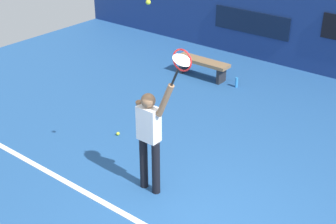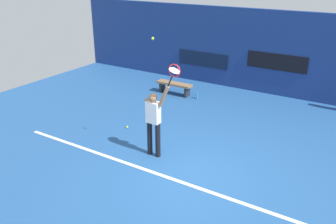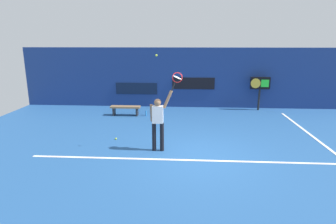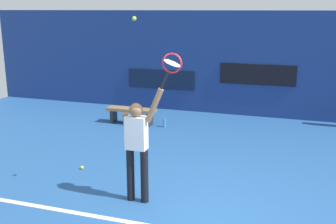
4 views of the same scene
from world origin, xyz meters
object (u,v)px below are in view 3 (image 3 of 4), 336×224
at_px(scoreboard_clock, 260,85).
at_px(tennis_racket, 177,79).
at_px(tennis_ball, 156,55).
at_px(water_bottle, 146,113).
at_px(court_bench, 125,108).
at_px(tennis_player, 158,120).
at_px(spare_ball, 116,139).

bearing_deg(scoreboard_clock, tennis_racket, -124.36).
xyz_separation_m(tennis_ball, water_bottle, (-0.95, 4.21, -2.88)).
distance_m(tennis_ball, scoreboard_clock, 7.53).
height_order(tennis_racket, court_bench, tennis_racket).
xyz_separation_m(tennis_player, spare_ball, (-1.61, 0.92, -0.98)).
bearing_deg(scoreboard_clock, court_bench, -166.99).
bearing_deg(tennis_player, tennis_ball, 117.02).
bearing_deg(court_bench, spare_ball, -83.83).
bearing_deg(tennis_player, scoreboard_clock, 51.87).
bearing_deg(water_bottle, tennis_ball, -77.24).
bearing_deg(water_bottle, spare_ball, -100.33).
distance_m(tennis_ball, water_bottle, 5.19).
xyz_separation_m(scoreboard_clock, court_bench, (-6.52, -1.51, -0.97)).
bearing_deg(tennis_ball, scoreboard_clock, 51.28).
height_order(scoreboard_clock, water_bottle, scoreboard_clock).
distance_m(tennis_racket, court_bench, 5.37).
bearing_deg(spare_ball, water_bottle, 79.67).
relative_size(tennis_ball, water_bottle, 0.28).
bearing_deg(court_bench, tennis_ball, -65.37).
height_order(tennis_player, tennis_ball, tennis_ball).
distance_m(tennis_player, tennis_ball, 1.99).
relative_size(court_bench, spare_ball, 20.59).
xyz_separation_m(scoreboard_clock, spare_ball, (-6.16, -4.88, -1.27)).
distance_m(scoreboard_clock, water_bottle, 5.86).
distance_m(tennis_player, scoreboard_clock, 7.37).
bearing_deg(tennis_ball, tennis_player, -62.98).
bearing_deg(tennis_ball, court_bench, 114.63).
xyz_separation_m(tennis_racket, water_bottle, (-1.58, 4.29, -2.20)).
xyz_separation_m(tennis_player, court_bench, (-1.97, 4.29, -0.67)).
distance_m(tennis_ball, court_bench, 5.35).
bearing_deg(spare_ball, tennis_racket, -22.88).
relative_size(water_bottle, spare_ball, 3.53).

